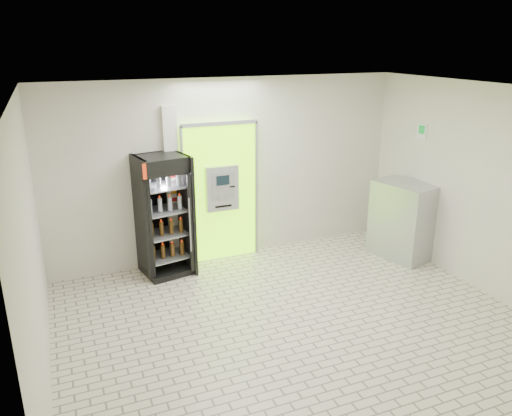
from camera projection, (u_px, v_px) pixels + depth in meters
ground at (295, 323)px, 6.58m from camera, size 6.00×6.00×0.00m
room_shell at (299, 190)px, 5.99m from camera, size 6.00×6.00×6.00m
atm_assembly at (220, 191)px, 8.25m from camera, size 1.30×0.24×2.33m
pillar at (173, 188)px, 7.96m from camera, size 0.22×0.11×2.60m
beverage_cooler at (164, 218)px, 7.76m from camera, size 0.83×0.79×1.91m
steel_cabinet at (403, 220)px, 8.45m from camera, size 0.88×1.11×1.30m
exit_sign at (422, 131)px, 8.21m from camera, size 0.02×0.22×0.26m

